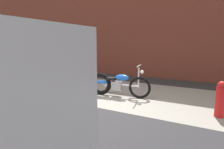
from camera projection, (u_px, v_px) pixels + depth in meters
The scene contains 5 objects.
ground_plane at pixel (98, 108), 4.90m from camera, with size 80.00×80.00×0.00m, color #2D2D30.
sidewalk_slab at pixel (126, 93), 6.42m from camera, with size 36.00×3.50×0.01m, color gray.
brick_building_wall at pixel (156, 22), 8.97m from camera, with size 36.00×0.50×5.41m, color brown.
motorcycle_blue at pixel (115, 84), 5.96m from camera, with size 2.00×0.59×1.03m.
fire_hydrant at pixel (221, 99), 4.24m from camera, with size 0.22×0.22×0.84m.
Camera 1 is at (2.55, -3.96, 1.68)m, focal length 29.88 mm.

